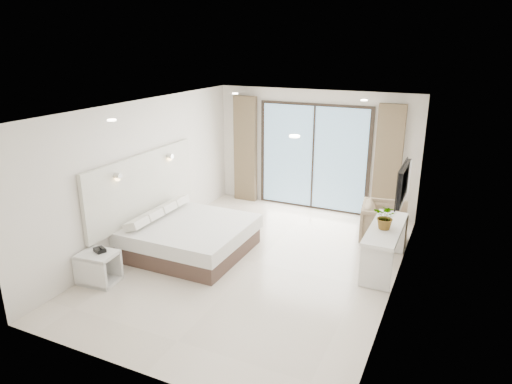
% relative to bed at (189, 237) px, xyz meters
% --- Properties ---
extents(ground, '(6.20, 6.20, 0.00)m').
position_rel_bed_xyz_m(ground, '(1.29, 0.11, -0.30)').
color(ground, beige).
rests_on(ground, ground).
extents(room_shell, '(4.62, 6.22, 2.72)m').
position_rel_bed_xyz_m(room_shell, '(1.10, 0.85, 1.28)').
color(room_shell, silver).
rests_on(room_shell, ground).
extents(bed, '(2.03, 1.93, 0.71)m').
position_rel_bed_xyz_m(bed, '(0.00, 0.00, 0.00)').
color(bed, '#513832').
rests_on(bed, ground).
extents(nightstand, '(0.61, 0.51, 0.51)m').
position_rel_bed_xyz_m(nightstand, '(-0.69, -1.56, -0.04)').
color(nightstand, silver).
rests_on(nightstand, ground).
extents(phone, '(0.23, 0.20, 0.06)m').
position_rel_bed_xyz_m(phone, '(-0.69, -1.51, 0.25)').
color(phone, black).
rests_on(phone, nightstand).
extents(console_desk, '(0.51, 1.63, 0.77)m').
position_rel_bed_xyz_m(console_desk, '(3.33, 0.81, 0.27)').
color(console_desk, silver).
rests_on(console_desk, ground).
extents(plant, '(0.47, 0.50, 0.33)m').
position_rel_bed_xyz_m(plant, '(3.33, 0.71, 0.64)').
color(plant, '#33662D').
rests_on(plant, console_desk).
extents(armchair, '(0.88, 0.93, 0.86)m').
position_rel_bed_xyz_m(armchair, '(3.14, 1.91, 0.13)').
color(armchair, '#998A64').
rests_on(armchair, ground).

